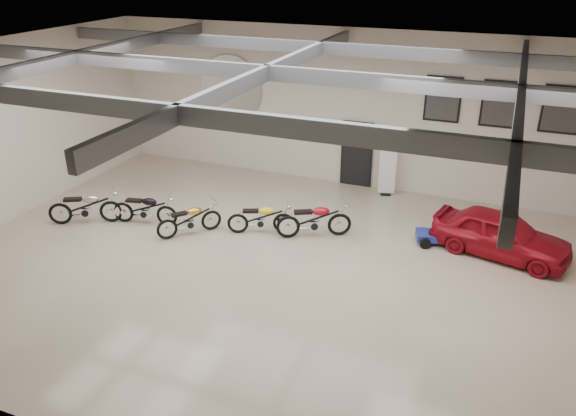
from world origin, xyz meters
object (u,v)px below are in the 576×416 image
at_px(motorcycle_silver, 85,206).
at_px(go_kart, 448,234).
at_px(motorcycle_yellow, 261,218).
at_px(motorcycle_black, 144,208).
at_px(motorcycle_red, 314,219).
at_px(vintage_car, 501,234).
at_px(banner_stand, 388,166).
at_px(motorcycle_gold, 189,219).

relative_size(motorcycle_silver, go_kart, 1.23).
bearing_deg(go_kart, motorcycle_yellow, 178.38).
height_order(motorcycle_silver, motorcycle_black, motorcycle_silver).
xyz_separation_m(motorcycle_yellow, motorcycle_red, (1.42, 0.34, 0.06)).
bearing_deg(vintage_car, go_kart, 99.39).
bearing_deg(banner_stand, motorcycle_red, -122.98).
bearing_deg(motorcycle_silver, motorcycle_black, -7.46).
distance_m(banner_stand, motorcycle_red, 3.75).
height_order(motorcycle_red, vintage_car, vintage_car).
bearing_deg(motorcycle_yellow, motorcycle_gold, -178.61).
bearing_deg(banner_stand, go_kart, -64.16).
relative_size(motorcycle_gold, motorcycle_red, 0.89).
bearing_deg(banner_stand, motorcycle_gold, -147.61).
distance_m(motorcycle_black, motorcycle_gold, 1.51).
distance_m(motorcycle_silver, motorcycle_yellow, 5.02).
height_order(banner_stand, motorcycle_gold, banner_stand).
bearing_deg(vintage_car, motorcycle_silver, 115.81).
relative_size(motorcycle_gold, motorcycle_yellow, 1.00).
xyz_separation_m(motorcycle_black, go_kart, (8.11, 1.95, -0.19)).
bearing_deg(motorcycle_red, motorcycle_yellow, 165.68).
relative_size(banner_stand, go_kart, 1.18).
height_order(banner_stand, motorcycle_silver, banner_stand).
bearing_deg(motorcycle_silver, motorcycle_gold, -18.86).
xyz_separation_m(banner_stand, motorcycle_black, (-5.87, -4.58, -0.48)).
xyz_separation_m(motorcycle_silver, motorcycle_black, (1.58, 0.59, -0.03)).
bearing_deg(go_kart, motorcycle_gold, -178.86).
bearing_deg(motorcycle_gold, motorcycle_silver, 140.62).
distance_m(banner_stand, go_kart, 3.51).
relative_size(motorcycle_black, motorcycle_gold, 1.05).
bearing_deg(motorcycle_red, motorcycle_silver, 166.83).
bearing_deg(motorcycle_silver, motorcycle_red, -13.32).
bearing_deg(go_kart, banner_stand, 114.33).
bearing_deg(motorcycle_red, banner_stand, 43.91).
xyz_separation_m(motorcycle_red, vintage_car, (4.70, 0.82, 0.06)).
distance_m(motorcycle_yellow, motorcycle_red, 1.46).
distance_m(motorcycle_black, motorcycle_yellow, 3.35).
xyz_separation_m(banner_stand, motorcycle_red, (-1.18, -3.54, -0.44)).
bearing_deg(motorcycle_red, go_kart, -12.76).
bearing_deg(vintage_car, motorcycle_black, 114.44).
xyz_separation_m(motorcycle_silver, go_kart, (9.69, 2.54, -0.22)).
bearing_deg(banner_stand, vintage_car, -52.16).
distance_m(banner_stand, motorcycle_silver, 9.08).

